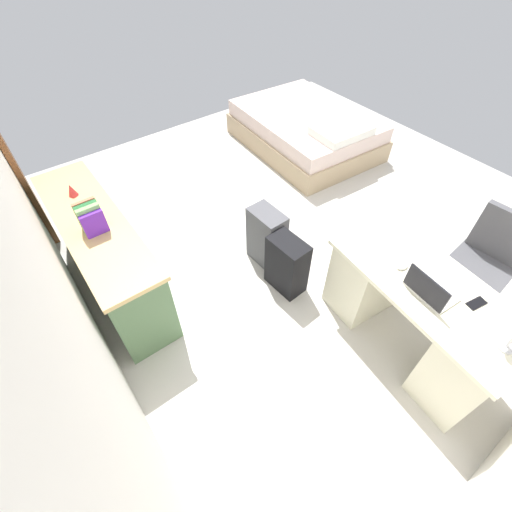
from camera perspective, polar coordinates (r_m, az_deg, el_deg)
The scene contains 13 objects.
ground_plane at distance 3.91m, azimuth 6.43°, elevation 3.12°, with size 5.88×5.88×0.00m, color beige.
wall_back at distance 2.36m, azimuth -33.47°, elevation 5.00°, with size 4.88×0.10×2.81m, color silver.
desk at distance 3.04m, azimuth 23.96°, elevation -8.39°, with size 1.50×0.80×0.75m.
office_chair at distance 3.55m, azimuth 31.86°, elevation -1.75°, with size 0.52×0.52×0.94m.
credenza at distance 3.42m, azimuth -22.71°, elevation 0.24°, with size 1.80×0.48×0.80m.
bed at distance 5.29m, azimuth 7.89°, elevation 19.15°, with size 1.98×1.51×0.58m.
suitcase_black at distance 3.24m, azimuth 4.91°, elevation -1.41°, with size 0.36×0.22×0.57m, color black.
suitcase_spare_grey at distance 3.44m, azimuth 1.69°, elevation 2.97°, with size 0.36×0.22×0.60m, color #4C4C51.
laptop at distance 2.67m, azimuth 25.78°, elevation -4.88°, with size 0.33×0.25×0.21m.
computer_mouse at distance 2.79m, azimuth 22.24°, elevation -1.46°, with size 0.06×0.10×0.03m, color white.
cell_phone_near_laptop at distance 2.81m, azimuth 31.58°, elevation -6.41°, with size 0.07×0.14×0.01m, color black.
book_row at distance 2.99m, azimuth -24.67°, elevation 5.43°, with size 0.15×0.17×0.24m.
figurine_small at distance 3.46m, azimuth -27.23°, elevation 9.27°, with size 0.08×0.08×0.11m, color red.
Camera 1 is at (-1.96, 2.02, 2.71)m, focal length 25.22 mm.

